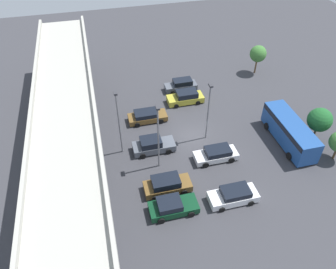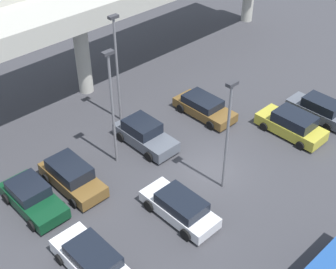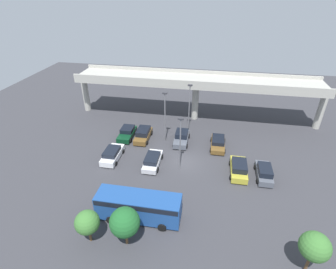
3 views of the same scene
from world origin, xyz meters
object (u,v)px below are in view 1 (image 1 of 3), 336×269
Objects in this scene: parked_car_1 at (167,185)px; parked_car_3 at (153,145)px; parked_car_4 at (147,116)px; tree_front_centre at (320,120)px; parked_car_0 at (172,207)px; lamp_post_by_overpass at (208,108)px; parked_car_6 at (181,85)px; parked_car_7 at (234,195)px; tree_front_right at (258,54)px; parked_car_5 at (186,97)px; lamp_post_near_aisle at (158,133)px; shuttle_bus at (290,130)px; parked_car_2 at (216,154)px; lamp_post_mid_lot at (119,119)px.

parked_car_1 is 1.00× the size of parked_car_3.
parked_car_4 is 1.15× the size of tree_front_centre.
lamp_post_by_overpass reaches higher than parked_car_0.
parked_car_0 is 0.97× the size of parked_car_3.
lamp_post_by_overpass is at bearing 46.02° from parked_car_1.
parked_car_6 is at bearing 71.88° from parked_car_0.
parked_car_7 is at bearing -1.79° from parked_car_0.
tree_front_centre is 0.96× the size of tree_front_right.
tree_front_right is (7.56, -18.30, 2.46)m from parked_car_4.
parked_car_5 is at bearing 52.59° from parked_car_3.
parked_car_5 reaches higher than parked_car_1.
lamp_post_near_aisle is at bearing 89.63° from tree_front_centre.
shuttle_bus is at bearing -8.62° from parked_car_3.
parked_car_6 reaches higher than parked_car_2.
lamp_post_by_overpass is at bearing 54.84° from parked_car_0.
lamp_post_mid_lot reaches higher than parked_car_2.
parked_car_5 is 12.82m from lamp_post_mid_lot.
parked_car_7 is at bearing -25.50° from parked_car_1.
parked_car_2 is 1.00× the size of parked_car_7.
parked_car_5 reaches higher than parked_car_4.
parked_car_2 is 1.01× the size of parked_car_3.
lamp_post_mid_lot is (-7.50, 9.64, 3.90)m from parked_car_5.
parked_car_0 is 2.63m from parked_car_1.
lamp_post_near_aisle reaches higher than tree_front_centre.
parked_car_5 is at bearing 24.68° from parked_car_4.
lamp_post_near_aisle is 0.98× the size of lamp_post_mid_lot.
tree_front_right reaches higher than parked_car_0.
parked_car_7 is (-2.81, -5.90, -0.05)m from parked_car_1.
lamp_post_by_overpass is (6.59, -6.36, 3.57)m from parked_car_1.
parked_car_7 is (-5.76, 0.39, 0.02)m from parked_car_2.
parked_car_5 is at bearing 69.58° from parked_car_0.
parked_car_2 is 1.14× the size of tree_front_centre.
parked_car_2 is at bearing -94.56° from lamp_post_near_aisle.
tree_front_centre is (-13.86, -12.26, 2.04)m from parked_car_6.
parked_car_5 is 0.56× the size of shuttle_bus.
parked_car_0 is 14.08m from parked_car_4.
parked_car_1 is at bearing 66.63° from parked_car_5.
parked_car_2 is at bearing 91.79° from tree_front_centre.
lamp_post_by_overpass is (9.40, -0.46, 3.62)m from parked_car_7.
lamp_post_near_aisle is at bearing 60.11° from parked_car_5.
lamp_post_near_aisle is at bearing 90.49° from parked_car_1.
parked_car_3 is 15.68m from shuttle_bus.
parked_car_2 is 0.65× the size of lamp_post_by_overpass.
parked_car_2 is at bearing -54.71° from parked_car_4.
parked_car_5 is at bearing -52.12° from lamp_post_mid_lot.
lamp_post_near_aisle is 7.12m from lamp_post_by_overpass.
lamp_post_by_overpass is at bearing -90.24° from lamp_post_mid_lot.
parked_car_2 is 5.78m from parked_car_7.
parked_car_3 is 0.64× the size of lamp_post_by_overpass.
parked_car_3 reaches higher than parked_car_2.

